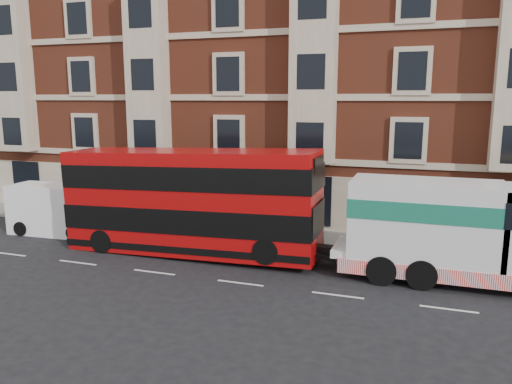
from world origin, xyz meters
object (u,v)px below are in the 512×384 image
(double_decker_bus, at_px, (190,200))
(box_van, at_px, (57,210))
(tow_truck, at_px, (461,231))
(pedestrian, at_px, (75,202))

(double_decker_bus, bearing_deg, box_van, 173.74)
(tow_truck, relative_size, box_van, 1.87)
(pedestrian, bearing_deg, box_van, -68.86)
(tow_truck, distance_m, pedestrian, 22.78)
(double_decker_bus, xyz_separation_m, pedestrian, (-10.26, 4.38, -1.68))
(double_decker_bus, bearing_deg, pedestrian, 156.90)
(box_van, xyz_separation_m, pedestrian, (-1.58, 3.42, -0.35))
(box_van, bearing_deg, double_decker_bus, -9.11)
(double_decker_bus, relative_size, box_van, 2.33)
(tow_truck, height_order, pedestrian, tow_truck)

